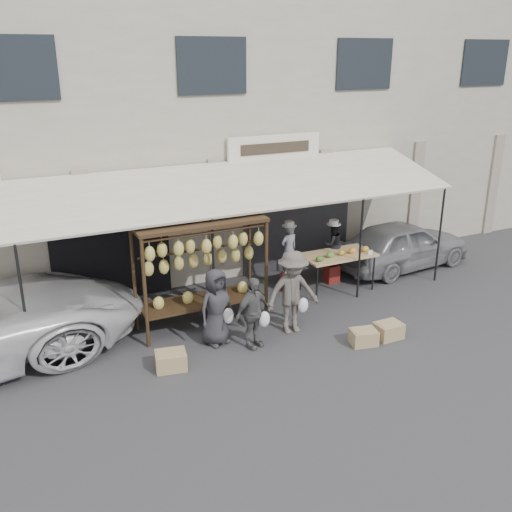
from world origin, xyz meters
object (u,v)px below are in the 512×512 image
at_px(banana_rack, 201,254).
at_px(crate_near_a, 364,337).
at_px(vendor_left, 289,250).
at_px(vendor_right, 333,244).
at_px(customer_left, 216,307).
at_px(customer_mid, 253,313).
at_px(sedan, 403,244).
at_px(customer_right, 292,292).
at_px(crate_far, 171,361).
at_px(crate_near_b, 388,330).
at_px(produce_table, 338,256).

relative_size(banana_rack, crate_near_a, 5.30).
relative_size(vendor_left, vendor_right, 1.14).
bearing_deg(customer_left, banana_rack, 72.43).
distance_m(banana_rack, vendor_left, 2.67).
height_order(vendor_left, customer_mid, vendor_left).
relative_size(customer_mid, crate_near_a, 2.87).
bearing_deg(sedan, vendor_right, 86.37).
height_order(customer_left, sedan, customer_left).
bearing_deg(customer_right, crate_near_a, -43.97).
xyz_separation_m(crate_far, sedan, (6.94, 2.24, 0.47)).
relative_size(vendor_right, customer_mid, 0.75).
bearing_deg(vendor_right, vendor_left, 3.09).
bearing_deg(customer_left, customer_mid, -53.92).
height_order(banana_rack, customer_right, banana_rack).
relative_size(crate_near_a, crate_near_b, 0.95).
relative_size(produce_table, crate_near_b, 3.29).
relative_size(vendor_left, crate_far, 2.25).
height_order(vendor_left, crate_near_b, vendor_left).
height_order(vendor_right, sedan, vendor_right).
distance_m(produce_table, crate_far, 4.95).
height_order(banana_rack, crate_far, banana_rack).
distance_m(customer_mid, crate_far, 1.74).
bearing_deg(crate_far, customer_left, 25.95).
bearing_deg(vendor_left, crate_near_b, 91.51).
relative_size(customer_left, customer_mid, 1.08).
distance_m(customer_right, sedan, 4.73).
bearing_deg(customer_right, crate_far, -169.70).
relative_size(vendor_left, crate_near_a, 2.46).
bearing_deg(customer_left, crate_near_b, -38.29).
xyz_separation_m(banana_rack, customer_right, (1.51, -0.98, -0.72)).
bearing_deg(crate_near_b, crate_near_a, -179.92).
relative_size(customer_left, crate_far, 2.82).
xyz_separation_m(vendor_left, crate_far, (-3.57, -2.19, -0.85)).
xyz_separation_m(crate_near_a, sedan, (3.34, 2.98, 0.48)).
height_order(vendor_right, crate_near_a, vendor_right).
bearing_deg(sedan, crate_far, 102.76).
height_order(vendor_right, crate_far, vendor_right).
relative_size(produce_table, vendor_right, 1.60).
relative_size(crate_far, sedan, 0.15).
relative_size(banana_rack, sedan, 0.70).
bearing_deg(customer_right, vendor_right, 44.33).
distance_m(crate_near_b, sedan, 4.08).
height_order(customer_mid, customer_right, customer_right).
relative_size(vendor_right, customer_left, 0.70).
xyz_separation_m(crate_near_a, crate_near_b, (0.59, 0.00, 0.01)).
bearing_deg(banana_rack, produce_table, 6.30).
bearing_deg(banana_rack, vendor_left, 19.94).
height_order(customer_right, crate_near_a, customer_right).
relative_size(crate_near_a, sedan, 0.13).
bearing_deg(sedan, crate_near_a, 126.61).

